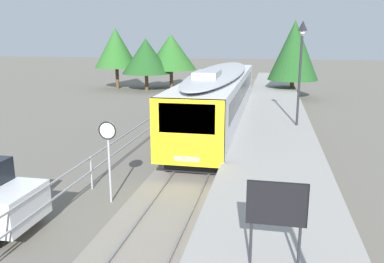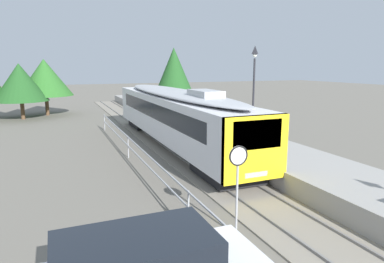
# 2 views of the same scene
# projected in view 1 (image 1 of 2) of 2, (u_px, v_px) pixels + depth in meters

# --- Properties ---
(ground_plane) EXTENTS (160.00, 160.00, 0.00)m
(ground_plane) POSITION_uv_depth(u_px,v_px,m) (169.00, 129.00, 23.99)
(ground_plane) COLOR #6B665B
(track_rails) EXTENTS (3.20, 60.00, 0.14)m
(track_rails) POSITION_uv_depth(u_px,v_px,m) (218.00, 130.00, 23.41)
(track_rails) COLOR gray
(track_rails) RESTS_ON ground
(commuter_train) EXTENTS (2.82, 18.75, 3.74)m
(commuter_train) POSITION_uv_depth(u_px,v_px,m) (219.00, 94.00, 23.40)
(commuter_train) COLOR silver
(commuter_train) RESTS_ON track_rails
(station_platform) EXTENTS (3.90, 60.00, 0.90)m
(station_platform) POSITION_uv_depth(u_px,v_px,m) (274.00, 126.00, 22.68)
(station_platform) COLOR #999691
(station_platform) RESTS_ON ground
(platform_lamp_mid_platform) EXTENTS (0.34, 0.34, 5.35)m
(platform_lamp_mid_platform) POSITION_uv_depth(u_px,v_px,m) (301.00, 54.00, 20.02)
(platform_lamp_mid_platform) COLOR #232328
(platform_lamp_mid_platform) RESTS_ON station_platform
(platform_notice_board) EXTENTS (1.20, 0.08, 1.80)m
(platform_notice_board) POSITION_uv_depth(u_px,v_px,m) (277.00, 207.00, 7.77)
(platform_notice_board) COLOR #232328
(platform_notice_board) RESTS_ON station_platform
(speed_limit_sign) EXTENTS (0.61, 0.10, 2.81)m
(speed_limit_sign) POSITION_uv_depth(u_px,v_px,m) (108.00, 142.00, 12.84)
(speed_limit_sign) COLOR #9EA0A5
(speed_limit_sign) RESTS_ON ground
(carpark_fence) EXTENTS (0.06, 36.06, 1.25)m
(carpark_fence) POSITION_uv_depth(u_px,v_px,m) (91.00, 165.00, 14.30)
(carpark_fence) COLOR #9EA0A5
(carpark_fence) RESTS_ON ground
(tree_behind_carpark) EXTENTS (4.48, 4.48, 6.92)m
(tree_behind_carpark) POSITION_uv_depth(u_px,v_px,m) (294.00, 50.00, 35.05)
(tree_behind_carpark) COLOR brown
(tree_behind_carpark) RESTS_ON ground
(tree_behind_station_far) EXTENTS (5.00, 5.00, 5.32)m
(tree_behind_station_far) POSITION_uv_depth(u_px,v_px,m) (146.00, 56.00, 40.40)
(tree_behind_station_far) COLOR brown
(tree_behind_station_far) RESTS_ON ground
(tree_distant_left) EXTENTS (5.42, 5.42, 5.76)m
(tree_distant_left) POSITION_uv_depth(u_px,v_px,m) (171.00, 52.00, 41.77)
(tree_distant_left) COLOR brown
(tree_distant_left) RESTS_ON ground
(tree_distant_centre) EXTENTS (4.56, 4.56, 6.38)m
(tree_distant_centre) POSITION_uv_depth(u_px,v_px,m) (116.00, 48.00, 41.65)
(tree_distant_centre) COLOR brown
(tree_distant_centre) RESTS_ON ground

